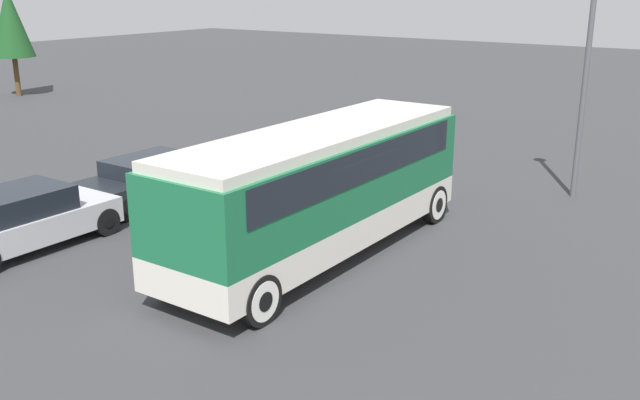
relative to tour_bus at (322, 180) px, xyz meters
name	(u,v)px	position (x,y,z in m)	size (l,w,h in m)	color
ground_plane	(320,255)	(-0.10, 0.00, -1.81)	(120.00, 120.00, 0.00)	#38383A
tour_bus	(322,180)	(0.00, 0.00, 0.00)	(9.03, 2.54, 3.01)	silver
parked_car_near	(24,219)	(-3.75, 6.07, -1.07)	(4.27, 1.95, 1.48)	#BCBCC1
parked_car_mid	(154,178)	(0.75, 6.52, -1.14)	(4.60, 1.95, 1.32)	black
lamp_post	(588,56)	(8.15, -3.45, 2.32)	(0.44, 0.44, 6.39)	#515156
tree_right	(10,22)	(10.02, 27.71, 2.19)	(2.29, 2.29, 5.89)	brown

